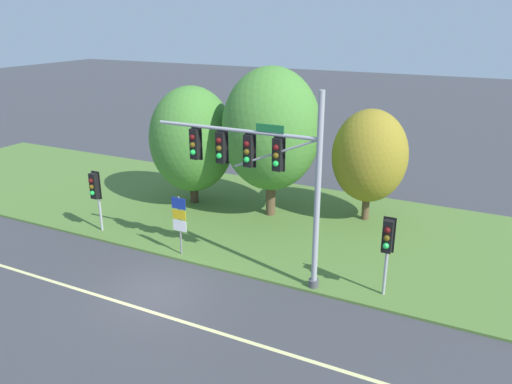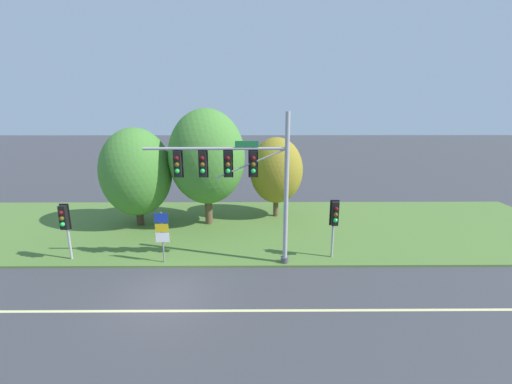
# 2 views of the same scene
# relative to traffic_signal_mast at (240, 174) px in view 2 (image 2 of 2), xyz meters

# --- Properties ---
(ground_plane) EXTENTS (160.00, 160.00, 0.00)m
(ground_plane) POSITION_rel_traffic_signal_mast_xyz_m (-3.08, -2.85, -4.68)
(ground_plane) COLOR #3D3D42
(lane_stripe) EXTENTS (36.00, 0.16, 0.01)m
(lane_stripe) POSITION_rel_traffic_signal_mast_xyz_m (-3.08, -4.05, -4.67)
(lane_stripe) COLOR beige
(lane_stripe) RESTS_ON ground
(grass_verge) EXTENTS (48.00, 11.50, 0.10)m
(grass_verge) POSITION_rel_traffic_signal_mast_xyz_m (-3.08, 5.40, -4.63)
(grass_verge) COLOR #517533
(grass_verge) RESTS_ON ground
(traffic_signal_mast) EXTENTS (6.94, 0.49, 7.48)m
(traffic_signal_mast) POSITION_rel_traffic_signal_mast_xyz_m (0.00, 0.00, 0.00)
(traffic_signal_mast) COLOR #9EA0A5
(traffic_signal_mast) RESTS_ON grass_verge
(pedestrian_signal_near_kerb) EXTENTS (0.46, 0.55, 3.12)m
(pedestrian_signal_near_kerb) POSITION_rel_traffic_signal_mast_xyz_m (4.76, 0.48, -2.32)
(pedestrian_signal_near_kerb) COLOR #9EA0A5
(pedestrian_signal_near_kerb) RESTS_ON grass_verge
(pedestrian_signal_further_along) EXTENTS (0.46, 0.55, 3.00)m
(pedestrian_signal_further_along) POSITION_rel_traffic_signal_mast_xyz_m (-8.79, 0.32, -2.42)
(pedestrian_signal_further_along) COLOR #9EA0A5
(pedestrian_signal_further_along) RESTS_ON grass_verge
(route_sign_post) EXTENTS (0.69, 0.08, 2.67)m
(route_sign_post) POSITION_rel_traffic_signal_mast_xyz_m (-3.89, 0.05, -2.91)
(route_sign_post) COLOR slate
(route_sign_post) RESTS_ON grass_verge
(tree_nearest_road) EXTENTS (4.54, 4.54, 6.41)m
(tree_nearest_road) POSITION_rel_traffic_signal_mast_xyz_m (-6.91, 5.76, -1.02)
(tree_nearest_road) COLOR #423021
(tree_nearest_road) RESTS_ON grass_verge
(tree_left_of_mast) EXTENTS (4.91, 4.91, 7.59)m
(tree_left_of_mast) POSITION_rel_traffic_signal_mast_xyz_m (-2.35, 5.98, -0.07)
(tree_left_of_mast) COLOR brown
(tree_left_of_mast) RESTS_ON grass_verge
(tree_behind_signpost) EXTENTS (3.68, 3.68, 5.64)m
(tree_behind_signpost) POSITION_rel_traffic_signal_mast_xyz_m (2.25, 7.54, -1.25)
(tree_behind_signpost) COLOR brown
(tree_behind_signpost) RESTS_ON grass_verge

